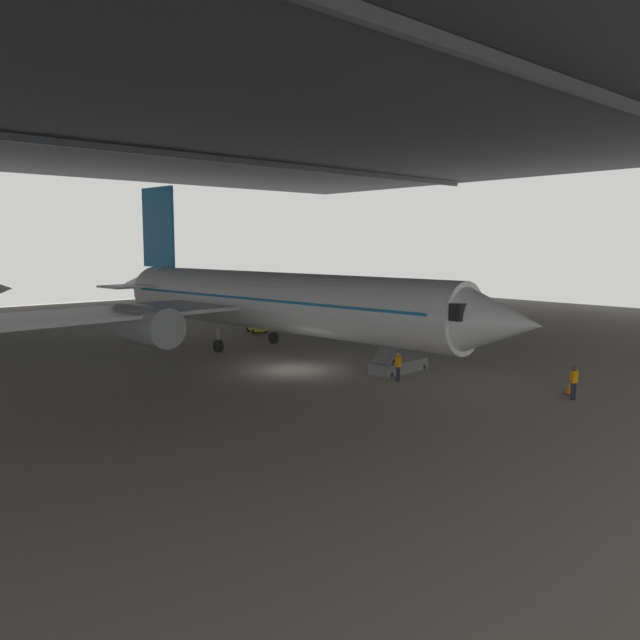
{
  "coord_description": "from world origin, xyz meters",
  "views": [
    {
      "loc": [
        -24.3,
        -29.7,
        7.72
      ],
      "look_at": [
        3.44,
        1.22,
        2.71
      ],
      "focal_mm": 35.56,
      "sensor_mm": 36.0,
      "label": 1
    }
  ],
  "objects": [
    {
      "name": "crew_worker_by_stairs",
      "position": [
        2.41,
        -6.53,
        0.95
      ],
      "size": [
        0.55,
        0.27,
        1.66
      ],
      "color": "#232838",
      "rests_on": "ground_plane"
    },
    {
      "name": "crew_worker_near_nose",
      "position": [
        5.67,
        -15.19,
        0.98
      ],
      "size": [
        0.54,
        0.3,
        1.71
      ],
      "color": "#232838",
      "rests_on": "ground_plane"
    },
    {
      "name": "traffic_cone_orange",
      "position": [
        6.61,
        -14.44,
        0.29
      ],
      "size": [
        0.36,
        0.36,
        0.6
      ],
      "color": "black",
      "rests_on": "ground_plane"
    },
    {
      "name": "hangar_structure",
      "position": [
        -0.07,
        13.77,
        17.86
      ],
      "size": [
        121.0,
        99.0,
        18.5
      ],
      "color": "#4C4F54",
      "rests_on": "ground_plane"
    },
    {
      "name": "boarding_stairs",
      "position": [
        4.6,
        -4.73,
        0.75
      ],
      "size": [
        4.51,
        1.81,
        4.88
      ],
      "color": "slate",
      "rests_on": "ground_plane"
    },
    {
      "name": "airplane_main",
      "position": [
        3.04,
        6.36,
        3.65
      ],
      "size": [
        39.23,
        40.55,
        12.51
      ],
      "color": "white",
      "rests_on": "ground_plane"
    },
    {
      "name": "ground_plane",
      "position": [
        0.0,
        0.0,
        0.0
      ],
      "size": [
        110.0,
        110.0,
        0.0
      ],
      "primitive_type": "plane",
      "color": "gray"
    },
    {
      "name": "baggage_tug",
      "position": [
        8.32,
        14.96,
        0.53
      ],
      "size": [
        1.85,
        2.46,
        0.9
      ],
      "color": "yellow",
      "rests_on": "ground_plane"
    }
  ]
}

